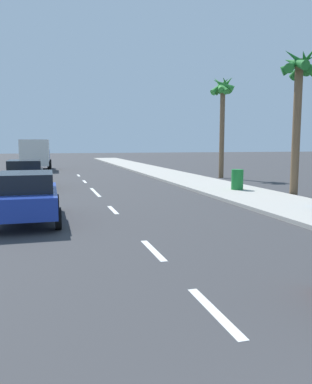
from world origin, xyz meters
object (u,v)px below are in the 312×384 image
object	(u,v)px
delivery_truck	(36,154)
palm_tree_mid	(299,83)
palm_tree_far	(222,97)
parked_car_blue	(27,195)
parked_car_black	(25,173)
trash_bin_far	(237,179)

from	to	relation	value
delivery_truck	palm_tree_mid	xyz separation A→B (m)	(12.07, -21.76, 3.66)
palm_tree_mid	palm_tree_far	xyz separation A→B (m)	(0.90, 9.81, 0.51)
delivery_truck	parked_car_blue	bearing A→B (deg)	-87.76
parked_car_black	delivery_truck	size ratio (longest dim) A/B	0.72
parked_car_blue	palm_tree_far	size ratio (longest dim) A/B	0.60
parked_car_black	trash_bin_far	bearing A→B (deg)	-24.23
parked_car_blue	delivery_truck	bearing A→B (deg)	91.22
trash_bin_far	delivery_truck	bearing A→B (deg)	117.50
parked_car_blue	palm_tree_far	xyz separation A→B (m)	(12.64, 12.60, 4.84)
palm_tree_mid	trash_bin_far	distance (m)	5.31
delivery_truck	trash_bin_far	xyz separation A→B (m)	(10.24, -19.67, -0.86)
delivery_truck	palm_tree_mid	size ratio (longest dim) A/B	0.93
parked_car_blue	delivery_truck	xyz separation A→B (m)	(-0.34, 24.55, 0.66)
palm_tree_far	trash_bin_far	bearing A→B (deg)	-109.53
palm_tree_mid	parked_car_black	bearing A→B (deg)	151.75
parked_car_blue	palm_tree_mid	size ratio (longest dim) A/B	0.64
palm_tree_far	trash_bin_far	distance (m)	9.61
palm_tree_mid	parked_car_blue	bearing A→B (deg)	-166.63
palm_tree_far	parked_car_black	bearing A→B (deg)	-166.24
delivery_truck	palm_tree_mid	world-z (taller)	palm_tree_mid
palm_tree_mid	palm_tree_far	world-z (taller)	palm_tree_far
parked_car_black	trash_bin_far	xyz separation A→B (m)	(10.43, -4.50, -0.19)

